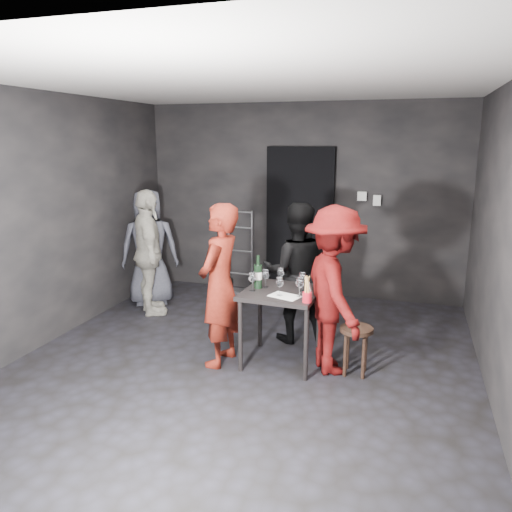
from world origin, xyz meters
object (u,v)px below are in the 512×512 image
(breadstick_cup, at_px, (307,290))
(stool, at_px, (356,338))
(tasting_table, at_px, (281,300))
(man_maroon, at_px, (335,284))
(woman_black, at_px, (296,271))
(wine_bottle, at_px, (258,276))
(server_red, at_px, (220,279))
(bystander_cream, at_px, (148,249))
(hand_truck, at_px, (240,276))
(bystander_grey, at_px, (149,245))

(breadstick_cup, bearing_deg, stool, 27.41)
(tasting_table, xyz_separation_m, man_maroon, (0.52, -0.02, 0.21))
(woman_black, bearing_deg, breadstick_cup, 94.44)
(tasting_table, relative_size, breadstick_cup, 2.87)
(tasting_table, bearing_deg, breadstick_cup, -41.20)
(tasting_table, xyz_separation_m, wine_bottle, (-0.25, 0.02, 0.23))
(server_red, bearing_deg, breadstick_cup, 89.67)
(bystander_cream, bearing_deg, hand_truck, -66.99)
(man_maroon, distance_m, bystander_grey, 2.97)
(wine_bottle, bearing_deg, tasting_table, -4.70)
(stool, distance_m, woman_black, 1.09)
(man_maroon, bearing_deg, bystander_cream, 42.41)
(hand_truck, height_order, server_red, server_red)
(stool, relative_size, breadstick_cup, 1.80)
(hand_truck, height_order, man_maroon, man_maroon)
(bystander_grey, bearing_deg, man_maroon, 126.15)
(bystander_cream, bearing_deg, wine_bottle, -153.27)
(server_red, bearing_deg, stool, 101.15)
(wine_bottle, bearing_deg, hand_truck, 113.76)
(breadstick_cup, bearing_deg, woman_black, 108.95)
(tasting_table, xyz_separation_m, server_red, (-0.57, -0.19, 0.22))
(tasting_table, height_order, bystander_grey, bystander_grey)
(man_maroon, bearing_deg, server_red, 71.67)
(server_red, relative_size, bystander_cream, 1.02)
(tasting_table, xyz_separation_m, stool, (0.75, -0.04, -0.29))
(woman_black, relative_size, bystander_grey, 0.98)
(man_maroon, relative_size, wine_bottle, 5.19)
(breadstick_cup, bearing_deg, wine_bottle, 152.43)
(woman_black, bearing_deg, server_red, 40.04)
(hand_truck, xyz_separation_m, breadstick_cup, (1.51, -2.45, 0.65))
(bystander_grey, bearing_deg, bystander_cream, 89.45)
(server_red, xyz_separation_m, wine_bottle, (0.33, 0.21, 0.01))
(hand_truck, xyz_separation_m, wine_bottle, (0.95, -2.16, 0.66))
(server_red, height_order, bystander_grey, server_red)
(server_red, distance_m, bystander_grey, 2.15)
(woman_black, relative_size, bystander_cream, 0.94)
(hand_truck, relative_size, man_maroon, 0.69)
(tasting_table, relative_size, wine_bottle, 2.25)
(bystander_grey, relative_size, breadstick_cup, 6.25)
(server_red, distance_m, man_maroon, 1.11)
(tasting_table, bearing_deg, man_maroon, -2.00)
(bystander_grey, bearing_deg, stool, 127.49)
(stool, relative_size, man_maroon, 0.27)
(tasting_table, height_order, man_maroon, man_maroon)
(tasting_table, relative_size, bystander_cream, 0.44)
(tasting_table, bearing_deg, server_red, -161.56)
(server_red, height_order, wine_bottle, server_red)
(hand_truck, distance_m, bystander_grey, 1.46)
(man_maroon, xyz_separation_m, breadstick_cup, (-0.21, -0.25, 0.00))
(man_maroon, bearing_deg, stool, -123.92)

